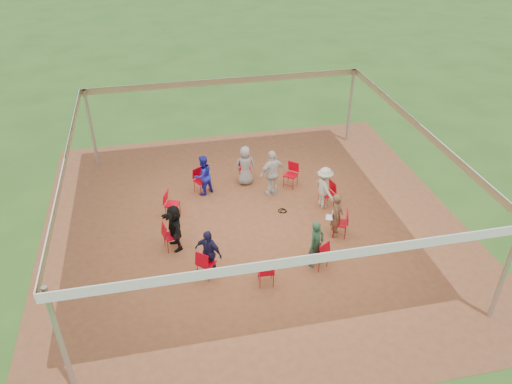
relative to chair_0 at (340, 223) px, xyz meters
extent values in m
plane|color=#2C591B|center=(-2.45, 1.05, -0.45)|extent=(80.00, 80.00, 0.00)
plane|color=brown|center=(-2.45, 1.05, -0.44)|extent=(13.00, 13.00, 0.00)
cylinder|color=#B2B2B7|center=(-7.45, -3.95, 1.05)|extent=(0.12, 0.12, 3.00)
cylinder|color=#B2B2B7|center=(-7.45, 6.05, 1.05)|extent=(0.12, 0.12, 3.00)
cylinder|color=#B2B2B7|center=(2.55, -3.95, 1.05)|extent=(0.12, 0.12, 3.00)
cylinder|color=#B2B2B7|center=(2.55, 6.05, 1.05)|extent=(0.12, 0.12, 3.00)
plane|color=silver|center=(-2.45, 1.05, 2.55)|extent=(10.30, 10.30, 0.00)
cube|color=white|center=(-2.45, -4.10, 2.43)|extent=(10.30, 0.03, 0.24)
cube|color=white|center=(-2.45, 6.20, 2.43)|extent=(10.30, 0.03, 0.24)
cube|color=white|center=(-7.60, 1.05, 2.43)|extent=(0.03, 10.30, 0.24)
cube|color=white|center=(2.70, 1.05, 2.43)|extent=(0.03, 10.30, 0.24)
imported|color=brown|center=(-0.11, 0.05, 0.28)|extent=(0.53, 0.62, 1.45)
imported|color=#B0AD9B|center=(0.03, 1.61, 0.28)|extent=(0.66, 1.02, 1.45)
imported|color=gray|center=(-2.22, 3.58, 0.28)|extent=(0.74, 0.46, 1.45)
imported|color=#1C1FA5|center=(-3.76, 3.23, 0.28)|extent=(0.81, 0.71, 1.45)
imported|color=black|center=(-4.93, 0.48, 0.28)|extent=(0.79, 1.42, 1.45)
imported|color=#1E1C45|center=(-4.12, -0.87, 0.28)|extent=(0.92, 0.89, 1.45)
imported|color=#234732|center=(-1.14, -1.14, 0.28)|extent=(0.63, 0.57, 1.45)
imported|color=silver|center=(-1.47, 2.65, 0.40)|extent=(1.10, 0.79, 1.70)
torus|color=black|center=(-1.38, 1.60, -0.43)|extent=(0.33, 0.33, 0.03)
torus|color=black|center=(-1.34, 1.56, -0.43)|extent=(0.26, 0.26, 0.03)
cube|color=#B7B7BC|center=(-0.31, 0.13, 0.17)|extent=(0.30, 0.35, 0.01)
cube|color=#B7B7BC|center=(-0.22, 0.09, 0.27)|extent=(0.17, 0.29, 0.19)
cube|color=#CCE0FF|center=(-0.23, 0.10, 0.27)|extent=(0.14, 0.25, 0.16)
camera|label=1|loc=(-5.06, -11.37, 8.98)|focal=35.00mm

